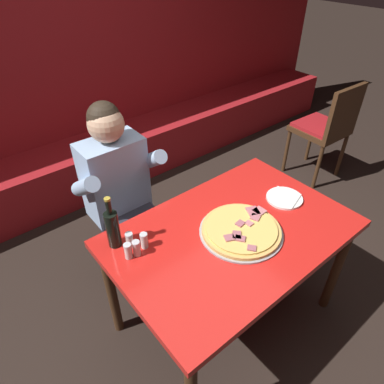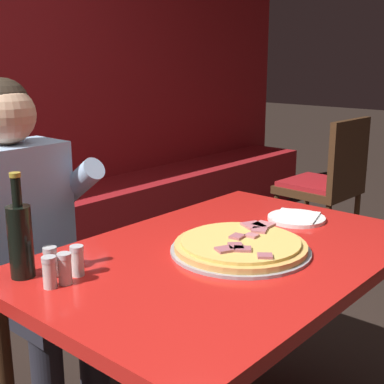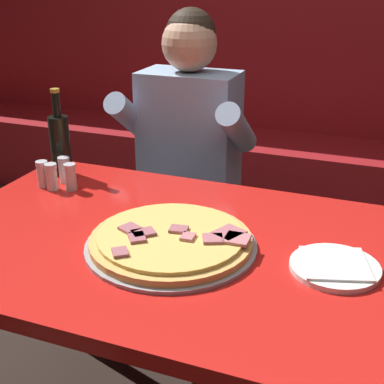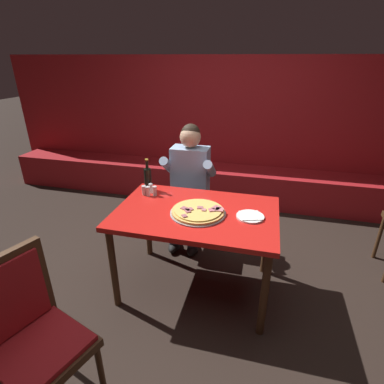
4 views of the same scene
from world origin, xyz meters
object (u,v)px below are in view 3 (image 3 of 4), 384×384
at_px(pizza, 171,241).
at_px(shaker_black_pepper, 43,175).
at_px(main_dining_table, 169,268).
at_px(beer_bottle, 60,143).
at_px(shaker_red_pepper_flakes, 65,171).
at_px(plate_white_paper, 335,267).
at_px(diner_seated_blue_shirt, 182,161).
at_px(shaker_oregano, 71,178).
at_px(shaker_parmesan, 52,178).

xyz_separation_m(pizza, shaker_black_pepper, (-0.54, 0.22, 0.02)).
distance_m(main_dining_table, beer_bottle, 0.63).
distance_m(pizza, shaker_red_pepper_flakes, 0.57).
bearing_deg(beer_bottle, plate_white_paper, -17.97).
bearing_deg(diner_seated_blue_shirt, beer_bottle, -123.61).
distance_m(main_dining_table, shaker_oregano, 0.48).
height_order(shaker_red_pepper_flakes, diner_seated_blue_shirt, diner_seated_blue_shirt).
distance_m(main_dining_table, shaker_black_pepper, 0.56).
height_order(main_dining_table, shaker_black_pepper, shaker_black_pepper).
xyz_separation_m(pizza, diner_seated_blue_shirt, (-0.27, 0.75, -0.07)).
bearing_deg(shaker_parmesan, shaker_red_pepper_flakes, 87.97).
xyz_separation_m(beer_bottle, shaker_black_pepper, (0.01, -0.12, -0.07)).
xyz_separation_m(shaker_oregano, diner_seated_blue_shirt, (0.17, 0.51, -0.09)).
xyz_separation_m(shaker_black_pepper, shaker_red_pepper_flakes, (0.04, 0.06, 0.00)).
bearing_deg(shaker_black_pepper, beer_bottle, 93.14).
bearing_deg(beer_bottle, shaker_red_pepper_flakes, -50.55).
height_order(main_dining_table, pizza, pizza).
distance_m(pizza, diner_seated_blue_shirt, 0.80).
height_order(shaker_black_pepper, diner_seated_blue_shirt, diner_seated_blue_shirt).
height_order(shaker_black_pepper, shaker_parmesan, same).
relative_size(shaker_oregano, shaker_parmesan, 1.00).
bearing_deg(shaker_parmesan, diner_seated_blue_shirt, 67.32).
relative_size(shaker_black_pepper, shaker_parmesan, 1.00).
bearing_deg(main_dining_table, shaker_parmesan, 159.87).
bearing_deg(shaker_oregano, main_dining_table, -24.92).
height_order(plate_white_paper, shaker_black_pepper, shaker_black_pepper).
bearing_deg(beer_bottle, shaker_oregano, -46.21).
bearing_deg(shaker_black_pepper, plate_white_paper, -11.35).
height_order(main_dining_table, plate_white_paper, plate_white_paper).
bearing_deg(shaker_oregano, shaker_parmesan, -159.87).
bearing_deg(beer_bottle, diner_seated_blue_shirt, 56.39).
height_order(main_dining_table, shaker_parmesan, shaker_parmesan).
distance_m(main_dining_table, pizza, 0.11).
bearing_deg(main_dining_table, pizza, -56.98).
bearing_deg(diner_seated_blue_shirt, shaker_parmesan, -112.68).
distance_m(plate_white_paper, shaker_black_pepper, 0.96).
height_order(plate_white_paper, diner_seated_blue_shirt, diner_seated_blue_shirt).
xyz_separation_m(beer_bottle, shaker_parmesan, (0.05, -0.13, -0.07)).
relative_size(plate_white_paper, shaker_parmesan, 2.44).
xyz_separation_m(plate_white_paper, diner_seated_blue_shirt, (-0.67, 0.71, -0.06)).
relative_size(shaker_red_pepper_flakes, shaker_oregano, 1.00).
relative_size(pizza, shaker_parmesan, 5.04).
relative_size(main_dining_table, plate_white_paper, 6.06).
relative_size(shaker_parmesan, diner_seated_blue_shirt, 0.07).
bearing_deg(shaker_red_pepper_flakes, main_dining_table, -27.13).
relative_size(shaker_black_pepper, shaker_oregano, 1.00).
height_order(pizza, plate_white_paper, pizza).
bearing_deg(pizza, shaker_red_pepper_flakes, 150.68).
bearing_deg(shaker_black_pepper, main_dining_table, -19.65).
height_order(plate_white_paper, shaker_oregano, shaker_oregano).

